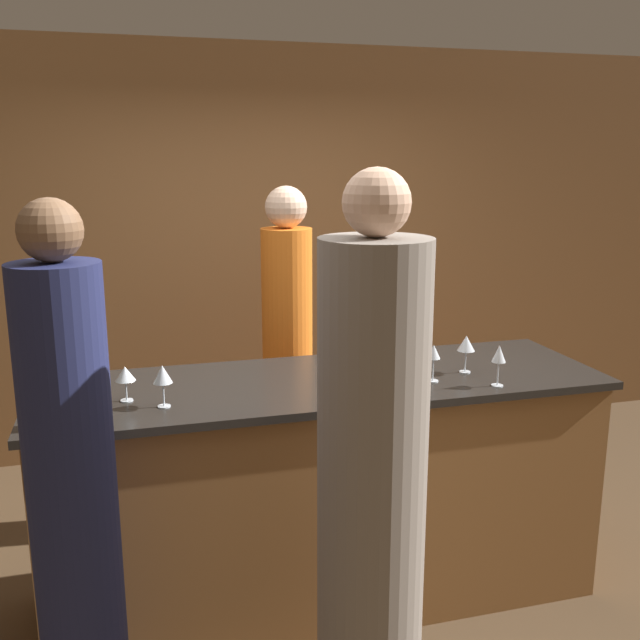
{
  "coord_description": "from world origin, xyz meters",
  "views": [
    {
      "loc": [
        -0.83,
        -2.95,
        2.06
      ],
      "look_at": [
        0.01,
        0.1,
        1.33
      ],
      "focal_mm": 40.0,
      "sensor_mm": 36.0,
      "label": 1
    }
  ],
  "objects_px": {
    "bartender": "(288,363)",
    "wine_bottle_0": "(94,396)",
    "guest_1": "(372,497)",
    "guest_0": "(74,513)"
  },
  "relations": [
    {
      "from": "guest_0",
      "to": "wine_bottle_0",
      "type": "xyz_separation_m",
      "value": [
        0.07,
        0.37,
        0.27
      ]
    },
    {
      "from": "bartender",
      "to": "wine_bottle_0",
      "type": "distance_m",
      "value": 1.54
    },
    {
      "from": "bartender",
      "to": "guest_1",
      "type": "xyz_separation_m",
      "value": [
        -0.1,
        -1.71,
        0.03
      ]
    },
    {
      "from": "bartender",
      "to": "guest_1",
      "type": "distance_m",
      "value": 1.71
    },
    {
      "from": "bartender",
      "to": "guest_0",
      "type": "xyz_separation_m",
      "value": [
        -1.06,
        -1.52,
        0.01
      ]
    },
    {
      "from": "guest_1",
      "to": "wine_bottle_0",
      "type": "distance_m",
      "value": 1.08
    },
    {
      "from": "bartender",
      "to": "guest_0",
      "type": "relative_size",
      "value": 0.98
    },
    {
      "from": "guest_0",
      "to": "guest_1",
      "type": "xyz_separation_m",
      "value": [
        0.96,
        -0.19,
        0.02
      ]
    },
    {
      "from": "guest_0",
      "to": "wine_bottle_0",
      "type": "distance_m",
      "value": 0.47
    },
    {
      "from": "bartender",
      "to": "guest_0",
      "type": "height_order",
      "value": "guest_0"
    }
  ]
}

